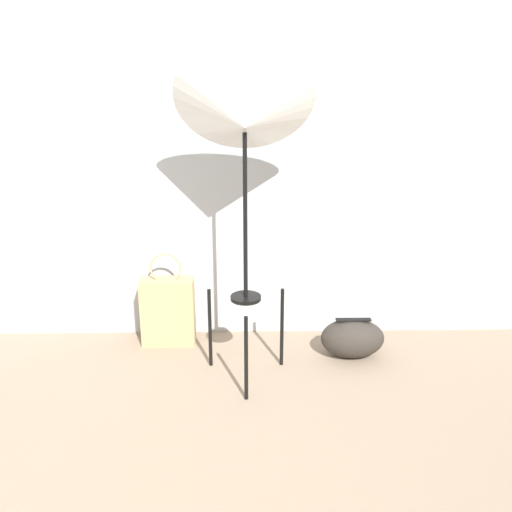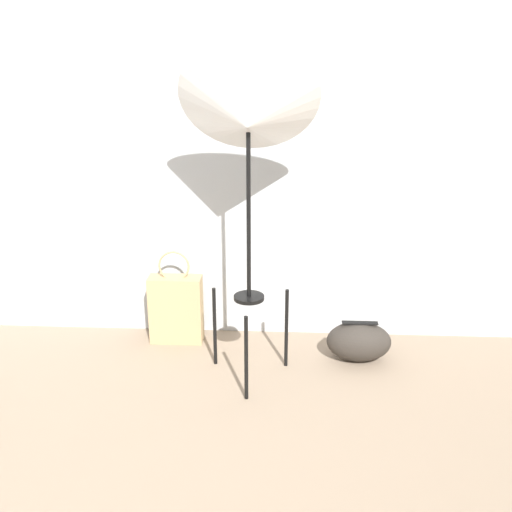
% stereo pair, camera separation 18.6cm
% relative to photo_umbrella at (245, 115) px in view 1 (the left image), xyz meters
% --- Properties ---
extents(wall_back, '(8.00, 0.05, 2.60)m').
position_rel_photo_umbrella_xyz_m(wall_back, '(-0.20, 0.55, -0.09)').
color(wall_back, '#B7BCC1').
rests_on(wall_back, ground_plane).
extents(photo_umbrella, '(0.69, 0.57, 1.75)m').
position_rel_photo_umbrella_xyz_m(photo_umbrella, '(0.00, 0.00, 0.00)').
color(photo_umbrella, black).
rests_on(photo_umbrella, ground_plane).
extents(tote_bag, '(0.31, 0.13, 0.58)m').
position_rel_photo_umbrella_xyz_m(tote_bag, '(-0.46, 0.38, -1.18)').
color(tote_bag, tan).
rests_on(tote_bag, ground_plane).
extents(duffel_bag, '(0.36, 0.23, 0.23)m').
position_rel_photo_umbrella_xyz_m(duffel_bag, '(0.61, 0.20, -1.28)').
color(duffel_bag, '#332D28').
rests_on(duffel_bag, ground_plane).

